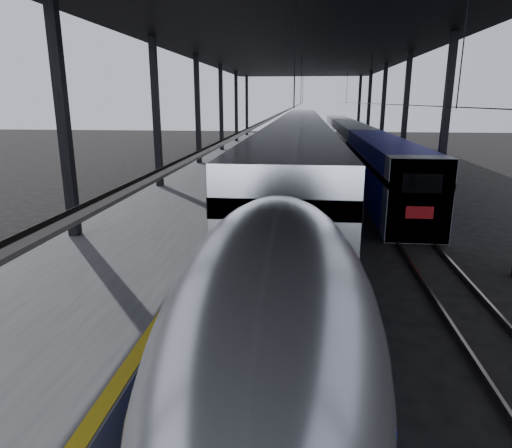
# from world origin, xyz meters

# --- Properties ---
(ground) EXTENTS (160.00, 160.00, 0.00)m
(ground) POSITION_xyz_m (0.00, 0.00, 0.00)
(ground) COLOR black
(ground) RESTS_ON ground
(platform) EXTENTS (6.00, 80.00, 1.00)m
(platform) POSITION_xyz_m (-3.50, 20.00, 0.50)
(platform) COLOR #4C4C4F
(platform) RESTS_ON ground
(yellow_strip) EXTENTS (0.30, 80.00, 0.01)m
(yellow_strip) POSITION_xyz_m (-0.70, 20.00, 1.00)
(yellow_strip) COLOR gold
(yellow_strip) RESTS_ON platform
(rails) EXTENTS (6.52, 80.00, 0.16)m
(rails) POSITION_xyz_m (4.50, 20.00, 0.08)
(rails) COLOR slate
(rails) RESTS_ON ground
(canopy) EXTENTS (18.00, 75.00, 9.47)m
(canopy) POSITION_xyz_m (1.90, 20.00, 9.12)
(canopy) COLOR black
(canopy) RESTS_ON ground
(tgv_train) EXTENTS (3.14, 65.20, 4.51)m
(tgv_train) POSITION_xyz_m (2.00, 23.12, 2.11)
(tgv_train) COLOR #B7B9BE
(tgv_train) RESTS_ON ground
(second_train) EXTENTS (2.57, 56.05, 3.54)m
(second_train) POSITION_xyz_m (7.00, 35.45, 1.79)
(second_train) COLOR #161691
(second_train) RESTS_ON ground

